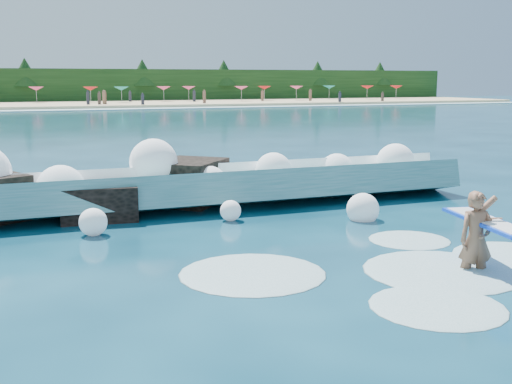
{
  "coord_description": "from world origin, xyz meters",
  "views": [
    {
      "loc": [
        -3.29,
        -9.99,
        3.47
      ],
      "look_at": [
        1.5,
        2.0,
        1.2
      ],
      "focal_mm": 45.0,
      "sensor_mm": 36.0,
      "label": 1
    }
  ],
  "objects": [
    {
      "name": "beach_umbrellas",
      "position": [
        -0.1,
        80.08,
        2.25
      ],
      "size": [
        114.54,
        6.39,
        0.5
      ],
      "color": "red",
      "rests_on": "ground"
    },
    {
      "name": "surf_foam",
      "position": [
        3.56,
        -0.46,
        0.0
      ],
      "size": [
        8.91,
        5.63,
        0.14
      ],
      "color": "silver",
      "rests_on": "ground"
    },
    {
      "name": "wet_band",
      "position": [
        0.0,
        67.0,
        0.04
      ],
      "size": [
        140.0,
        5.0,
        0.08
      ],
      "primitive_type": "cube",
      "color": "silver",
      "rests_on": "ground"
    },
    {
      "name": "rock_cluster",
      "position": [
        -1.47,
        6.95,
        0.46
      ],
      "size": [
        8.5,
        3.33,
        1.44
      ],
      "color": "black",
      "rests_on": "ground"
    },
    {
      "name": "beachgoers",
      "position": [
        -1.6,
        75.78,
        1.11
      ],
      "size": [
        96.68,
        12.7,
        1.93
      ],
      "color": "#3F332D",
      "rests_on": "ground"
    },
    {
      "name": "breaking_wave",
      "position": [
        1.21,
        6.84,
        0.5
      ],
      "size": [
        16.59,
        2.65,
        1.43
      ],
      "color": "teal",
      "rests_on": "ground"
    },
    {
      "name": "beach",
      "position": [
        0.0,
        78.0,
        0.2
      ],
      "size": [
        140.0,
        20.0,
        0.4
      ],
      "primitive_type": "cube",
      "color": "tan",
      "rests_on": "ground"
    },
    {
      "name": "treeline",
      "position": [
        0.0,
        88.0,
        2.5
      ],
      "size": [
        140.0,
        4.0,
        5.0
      ],
      "primitive_type": "cube",
      "color": "black",
      "rests_on": "ground"
    },
    {
      "name": "ground",
      "position": [
        0.0,
        0.0,
        0.0
      ],
      "size": [
        200.0,
        200.0,
        0.0
      ],
      "primitive_type": "plane",
      "color": "#072A3B",
      "rests_on": "ground"
    },
    {
      "name": "surfer_with_board",
      "position": [
        4.69,
        -0.95,
        0.66
      ],
      "size": [
        1.17,
        2.96,
        1.79
      ],
      "color": "#8E5C42",
      "rests_on": "ground"
    },
    {
      "name": "wave_spray",
      "position": [
        0.32,
        6.63,
        0.93
      ],
      "size": [
        14.84,
        4.8,
        2.03
      ],
      "color": "white",
      "rests_on": "ground"
    }
  ]
}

